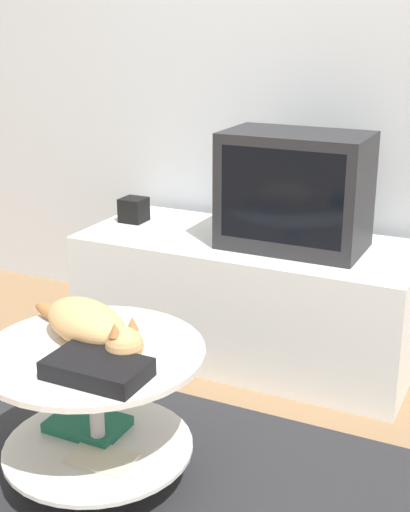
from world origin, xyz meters
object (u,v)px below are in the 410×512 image
dvd_box (97,369)px  cat (91,325)px  speaker (134,210)px  tv (295,191)px

dvd_box → cat: bearing=128.7°
speaker → tv: bearing=-3.2°
speaker → dvd_box: speaker is taller
tv → dvd_box: bearing=-96.7°
tv → dvd_box: size_ratio=2.04×
dvd_box → cat: cat is taller
speaker → dvd_box: size_ratio=0.39×
cat → dvd_box: bearing=-29.5°
dvd_box → cat: size_ratio=0.54×
tv → cat: (-0.27, -1.01, -0.21)m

